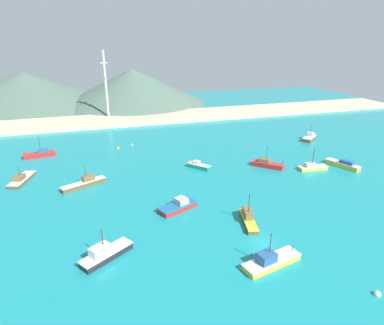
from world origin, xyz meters
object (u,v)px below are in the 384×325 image
Objects in this scene: fishing_boat_7 at (105,254)px; fishing_boat_12 at (199,166)px; fishing_boat_0 at (267,164)px; fishing_boat_3 at (343,164)px; fishing_boat_6 at (312,167)px; buoy_1 at (132,145)px; buoy_0 at (118,148)px; fishing_boat_4 at (178,206)px; buoy_2 at (377,294)px; fishing_boat_11 at (309,138)px; radio_tower at (106,85)px; fishing_boat_8 at (84,183)px; fishing_boat_5 at (22,179)px; fishing_boat_13 at (271,261)px; fishing_boat_10 at (248,219)px; fishing_boat_2 at (40,154)px.

fishing_boat_12 is at bearing 51.25° from fishing_boat_7.
fishing_boat_3 is at bearing -17.34° from fishing_boat_0.
fishing_boat_0 reaches higher than fishing_boat_7.
fishing_boat_6 reaches higher than buoy_1.
fishing_boat_7 reaches higher than buoy_0.
fishing_boat_12 is at bearing 164.17° from fishing_boat_3.
fishing_boat_4 reaches higher than buoy_2.
fishing_boat_11 is 1.21× the size of fishing_boat_12.
radio_tower is at bearing 95.21° from fishing_boat_4.
buoy_0 is at bearing 69.09° from fishing_boat_8.
fishing_boat_11 is at bearing -8.68° from buoy_0.
fishing_boat_5 is 1.24× the size of fishing_boat_6.
fishing_boat_13 reaches higher than fishing_boat_3.
fishing_boat_6 is at bearing -58.06° from radio_tower.
fishing_boat_10 is at bearing 7.29° from fishing_boat_7.
fishing_boat_8 is 77.84m from fishing_boat_11.
fishing_boat_12 is (45.15, -4.13, 0.00)m from fishing_boat_5.
fishing_boat_8 is 10.95× the size of buoy_0.
fishing_boat_7 reaches higher than buoy_2.
fishing_boat_5 is 63.88m from fishing_boat_13.
fishing_boat_12 is 30.40m from buoy_1.
fishing_boat_7 is 0.85× the size of fishing_boat_8.
fishing_boat_2 is 54.10m from fishing_boat_4.
fishing_boat_10 is (27.33, 3.50, -0.12)m from fishing_boat_7.
fishing_boat_3 is at bearing 26.51° from fishing_boat_10.
radio_tower is at bearing 96.46° from buoy_1.
fishing_boat_6 is at bearing -6.52° from fishing_boat_8.
fishing_boat_7 reaches higher than fishing_boat_4.
fishing_boat_13 is (-20.73, -38.39, -0.01)m from fishing_boat_0.
fishing_boat_4 is at bearing -151.46° from fishing_boat_0.
fishing_boat_8 reaches higher than fishing_boat_12.
fishing_boat_13 is (-31.54, -33.00, 0.10)m from fishing_boat_6.
fishing_boat_8 is 40.62m from fishing_boat_10.
fishing_boat_2 is 1.20× the size of fishing_boat_11.
fishing_boat_4 is 1.15× the size of fishing_boat_11.
fishing_boat_12 is (42.90, -22.97, -0.14)m from fishing_boat_2.
fishing_boat_3 is at bearing -22.58° from fishing_boat_2.
fishing_boat_4 is 42.23m from fishing_boat_6.
fishing_boat_7 is 30.56m from fishing_boat_8.
fishing_boat_8 is 29.40m from buoy_0.
fishing_boat_10 is 8.87× the size of buoy_2.
fishing_boat_6 is (40.79, 10.91, -0.05)m from fishing_boat_4.
radio_tower is (23.37, 45.45, 13.95)m from fishing_boat_2.
fishing_boat_6 is 8.13× the size of buoy_2.
fishing_boat_4 is 42.10m from fishing_boat_5.
fishing_boat_5 is at bearing 172.11° from fishing_boat_0.
fishing_boat_2 is 1.02× the size of fishing_boat_7.
fishing_boat_6 is at bearing -10.80° from fishing_boat_5.
fishing_boat_7 is 11.98× the size of buoy_1.
fishing_boat_0 is 10.51× the size of buoy_1.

